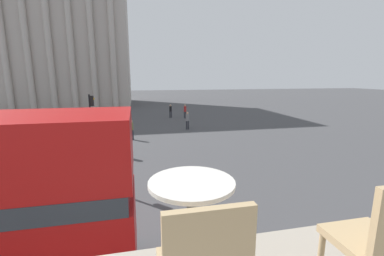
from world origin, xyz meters
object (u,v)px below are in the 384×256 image
object	(u,v)px
pedestrian_black	(171,110)
pedestrian_red	(185,110)
traffic_light_mid	(92,115)
cafe_chair_1	(380,242)
plaza_building_left	(62,32)
traffic_light_near	(104,144)
cafe_dining_table	(192,207)
pedestrian_olive	(131,128)
pedestrian_grey	(187,119)

from	to	relation	value
pedestrian_black	pedestrian_red	xyz separation A→B (m)	(1.73, -0.94, 0.04)
traffic_light_mid	pedestrian_black	world-z (taller)	traffic_light_mid
cafe_chair_1	plaza_building_left	bearing A→B (deg)	103.65
pedestrian_red	plaza_building_left	bearing A→B (deg)	-163.57
traffic_light_near	pedestrian_red	size ratio (longest dim) A/B	1.91
cafe_dining_table	pedestrian_olive	distance (m)	20.27
pedestrian_grey	pedestrian_olive	bearing A→B (deg)	75.36
plaza_building_left	cafe_dining_table	bearing A→B (deg)	-75.86
traffic_light_near	pedestrian_red	world-z (taller)	traffic_light_near
cafe_dining_table	cafe_chair_1	distance (m)	1.13
plaza_building_left	pedestrian_grey	bearing A→B (deg)	-57.39
cafe_dining_table	pedestrian_black	xyz separation A→B (m)	(3.99, 31.03, -3.34)
pedestrian_grey	traffic_light_mid	bearing A→B (deg)	81.68
traffic_light_mid	pedestrian_grey	bearing A→B (deg)	37.02
pedestrian_black	pedestrian_red	world-z (taller)	pedestrian_red
plaza_building_left	pedestrian_olive	world-z (taller)	plaza_building_left
cafe_dining_table	pedestrian_grey	distance (m)	23.88
cafe_chair_1	traffic_light_mid	xyz separation A→B (m)	(-4.37, 17.72, -1.67)
plaza_building_left	pedestrian_black	size ratio (longest dim) A/B	15.37
cafe_dining_table	pedestrian_black	distance (m)	31.47
plaza_building_left	pedestrian_olive	xyz separation A→B (m)	(11.84, -30.21, -12.01)
cafe_chair_1	pedestrian_black	world-z (taller)	cafe_chair_1
plaza_building_left	pedestrian_olive	bearing A→B (deg)	-68.59
pedestrian_red	traffic_light_mid	bearing A→B (deg)	-61.13
pedestrian_black	pedestrian_red	size ratio (longest dim) A/B	0.96
cafe_dining_table	pedestrian_olive	xyz separation A→B (m)	(-0.80, 19.98, -3.34)
plaza_building_left	pedestrian_red	distance (m)	29.73
traffic_light_near	pedestrian_black	xyz separation A→B (m)	(5.85, 20.78, -1.23)
cafe_chair_1	traffic_light_near	world-z (taller)	cafe_chair_1
cafe_chair_1	traffic_light_near	distance (m)	11.38
traffic_light_mid	pedestrian_black	distance (m)	15.82
traffic_light_near	traffic_light_mid	distance (m)	7.08
pedestrian_red	cafe_chair_1	bearing A→B (deg)	-34.79
cafe_dining_table	plaza_building_left	bearing A→B (deg)	104.14
traffic_light_mid	pedestrian_grey	size ratio (longest dim) A/B	2.26
pedestrian_grey	cafe_chair_1	bearing A→B (deg)	125.91
cafe_chair_1	pedestrian_grey	bearing A→B (deg)	79.90
cafe_dining_table	pedestrian_olive	bearing A→B (deg)	92.28
cafe_dining_table	traffic_light_near	xyz separation A→B (m)	(-1.86, 10.25, -2.11)
plaza_building_left	traffic_light_mid	xyz separation A→B (m)	(9.24, -33.04, -10.36)
pedestrian_olive	traffic_light_mid	bearing A→B (deg)	-24.69
traffic_light_mid	cafe_chair_1	bearing A→B (deg)	-76.16
traffic_light_mid	pedestrian_red	world-z (taller)	traffic_light_mid
cafe_dining_table	traffic_light_near	distance (m)	10.63
pedestrian_red	traffic_light_near	bearing A→B (deg)	-46.88
pedestrian_olive	pedestrian_grey	world-z (taller)	pedestrian_grey
traffic_light_near	traffic_light_mid	world-z (taller)	traffic_light_mid
traffic_light_mid	plaza_building_left	bearing A→B (deg)	105.63
pedestrian_red	pedestrian_black	bearing A→B (deg)	-144.46
cafe_dining_table	pedestrian_red	bearing A→B (deg)	79.24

